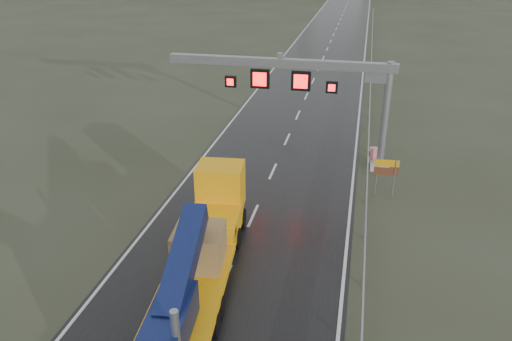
% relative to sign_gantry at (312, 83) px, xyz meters
% --- Properties ---
extents(road, '(11.00, 200.00, 0.02)m').
position_rel_sign_gantry_xyz_m(road, '(-2.10, 22.01, -5.60)').
color(road, black).
rests_on(road, ground).
extents(guardrail, '(0.20, 140.00, 1.40)m').
position_rel_sign_gantry_xyz_m(guardrail, '(4.00, 12.01, -4.91)').
color(guardrail, gray).
rests_on(guardrail, ground).
extents(sign_gantry, '(14.90, 1.20, 7.42)m').
position_rel_sign_gantry_xyz_m(sign_gantry, '(0.00, 0.00, 0.00)').
color(sign_gantry, beige).
rests_on(sign_gantry, ground).
extents(heavy_haul_truck, '(4.35, 18.09, 4.21)m').
position_rel_sign_gantry_xyz_m(heavy_haul_truck, '(-2.94, -15.53, -3.98)').
color(heavy_haul_truck, '#FFB20E').
rests_on(heavy_haul_truck, ground).
extents(exit_sign_pair, '(1.42, 0.16, 2.43)m').
position_rel_sign_gantry_xyz_m(exit_sign_pair, '(5.00, -4.07, -3.91)').
color(exit_sign_pair, gray).
rests_on(exit_sign_pair, ground).
extents(striped_barrier, '(0.71, 0.46, 1.12)m').
position_rel_sign_gantry_xyz_m(striped_barrier, '(4.41, 0.94, -5.05)').
color(striped_barrier, red).
rests_on(striped_barrier, ground).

